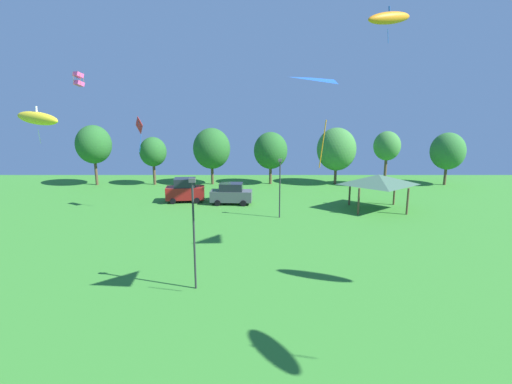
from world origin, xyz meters
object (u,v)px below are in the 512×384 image
kite_flying_5 (141,127)px  light_post_1 (281,185)px  treeline_tree_3 (272,151)px  treeline_tree_4 (338,149)px  treeline_tree_1 (154,152)px  treeline_tree_6 (449,151)px  kite_flying_7 (80,79)px  kite_flying_6 (391,18)px  light_post_0 (195,228)px  park_pavilion (380,180)px  kite_flying_3 (338,105)px  kite_flying_9 (39,118)px  treeline_tree_0 (95,144)px  parked_car_second_from_left (233,194)px  parked_car_leftmost (187,190)px  treeline_tree_2 (213,149)px  treeline_tree_5 (388,146)px

kite_flying_5 → light_post_1: 14.56m
treeline_tree_3 → treeline_tree_4: (8.63, -0.10, 0.19)m
treeline_tree_1 → treeline_tree_6: (38.29, -0.23, 0.12)m
kite_flying_7 → treeline_tree_3: kite_flying_7 is taller
light_post_1 → treeline_tree_3: treeline_tree_3 is taller
kite_flying_6 → light_post_0: bearing=-133.4°
kite_flying_7 → park_pavilion: size_ratio=0.21×
kite_flying_3 → park_pavilion: kite_flying_3 is taller
kite_flying_9 → treeline_tree_0: kite_flying_9 is taller
parked_car_second_from_left → treeline_tree_4: treeline_tree_4 is taller
kite_flying_7 → treeline_tree_0: (-5.23, 14.87, -7.31)m
kite_flying_7 → parked_car_leftmost: (8.04, 5.71, -11.36)m
light_post_1 → treeline_tree_4: treeline_tree_4 is taller
parked_car_leftmost → treeline_tree_0: size_ratio=0.55×
treeline_tree_2 → treeline_tree_4: treeline_tree_4 is taller
kite_flying_5 → park_pavilion: 24.03m
light_post_1 → kite_flying_7: bearing=178.5°
kite_flying_7 → parked_car_second_from_left: 18.05m
kite_flying_3 → treeline_tree_1: 38.29m
park_pavilion → light_post_1: light_post_1 is taller
light_post_1 → kite_flying_3: bearing=-85.7°
kite_flying_6 → light_post_1: kite_flying_6 is taller
kite_flying_5 → treeline_tree_4: 25.88m
kite_flying_7 → treeline_tree_4: bearing=30.5°
light_post_1 → treeline_tree_0: size_ratio=0.71×
treeline_tree_0 → treeline_tree_4: size_ratio=1.05×
parked_car_leftmost → parked_car_second_from_left: (5.08, -1.06, -0.14)m
light_post_0 → light_post_1: 15.80m
park_pavilion → treeline_tree_5: 12.59m
park_pavilion → light_post_1: size_ratio=1.10×
parked_car_leftmost → park_pavilion: 20.32m
treeline_tree_1 → kite_flying_9: bearing=-113.3°
treeline_tree_0 → kite_flying_7: bearing=-70.6°
parked_car_second_from_left → light_post_0: light_post_0 is taller
kite_flying_7 → treeline_tree_4: (26.30, 15.48, -7.99)m
light_post_0 → treeline_tree_1: bearing=108.1°
kite_flying_6 → park_pavilion: 14.89m
kite_flying_3 → kite_flying_5: kite_flying_3 is taller
light_post_1 → treeline_tree_4: bearing=62.4°
kite_flying_6 → kite_flying_9: (-31.65, -0.87, -8.67)m
kite_flying_3 → kite_flying_6: kite_flying_6 is taller
parked_car_second_from_left → treeline_tree_5: 21.86m
kite_flying_3 → kite_flying_9: 30.07m
treeline_tree_2 → treeline_tree_5: 22.52m
treeline_tree_4 → parked_car_second_from_left: bearing=-140.6°
light_post_0 → treeline_tree_4: treeline_tree_4 is taller
parked_car_leftmost → treeline_tree_2: 10.43m
treeline_tree_0 → treeline_tree_4: (31.53, 0.61, -0.68)m
kite_flying_6 → treeline_tree_4: kite_flying_6 is taller
treeline_tree_2 → treeline_tree_4: (16.34, 0.12, -0.10)m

